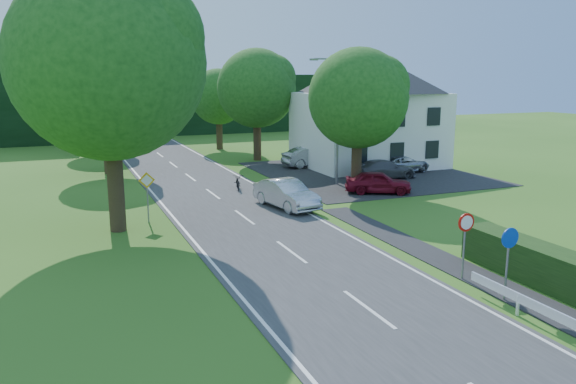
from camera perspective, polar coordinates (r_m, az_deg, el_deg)
name	(u,v)px	position (r m, az deg, el deg)	size (l,w,h in m)	color
road	(273,239)	(24.18, -1.51, -4.79)	(7.00, 80.00, 0.04)	#353537
parking_pad	(365,173)	(40.73, 7.78, 1.92)	(14.00, 16.00, 0.04)	black
line_edge_left	(199,247)	(23.27, -9.04, -5.54)	(0.12, 80.00, 0.01)	white
line_edge_right	(340,231)	(25.46, 5.35, -3.92)	(0.12, 80.00, 0.01)	white
line_centre	(273,238)	(24.17, -1.51, -4.73)	(0.12, 80.00, 0.01)	white
tree_main	(110,101)	(25.78, -17.60, 8.80)	(9.40, 9.40, 11.64)	#194915
tree_left_far	(105,113)	(41.87, -18.07, 7.61)	(7.00, 7.00, 8.58)	#194915
tree_right_far	(257,105)	(46.31, -3.18, 8.83)	(7.40, 7.40, 9.09)	#194915
tree_left_back	(100,108)	(53.87, -18.57, 8.11)	(6.60, 6.60, 8.07)	#194915
tree_right_back	(219,109)	(53.68, -7.04, 8.34)	(6.20, 6.20, 7.56)	#194915
tree_right_mid	(358,120)	(34.16, 7.08, 7.28)	(7.00, 7.00, 8.58)	#194915
treeline_right	(199,104)	(69.67, -8.99, 8.82)	(30.00, 5.00, 7.00)	black
house_white	(369,109)	(43.81, 8.25, 8.37)	(10.60, 8.40, 8.60)	white
streetlight	(336,115)	(35.70, 4.88, 7.80)	(2.03, 0.18, 8.00)	gray
sign_roundabout	(509,250)	(18.56, 21.51, -5.47)	(0.64, 0.08, 2.37)	gray
sign_speed_limit	(466,230)	(19.95, 17.60, -3.73)	(0.64, 0.11, 2.37)	gray
sign_priority_left	(147,187)	(27.40, -14.14, 0.49)	(0.78, 0.09, 2.44)	gray
moving_car	(286,194)	(29.57, -0.17, -0.20)	(1.56, 4.47, 1.47)	silver
motorcycle	(238,182)	(34.58, -5.12, 1.07)	(0.63, 1.81, 0.95)	black
parked_car_red	(378,182)	(33.68, 9.16, 1.00)	(1.57, 3.90, 1.33)	maroon
parked_car_silver_a	(312,157)	(43.06, 2.48, 3.60)	(1.60, 4.59, 1.51)	#9E9EA2
parked_car_grey	(385,169)	(38.61, 9.80, 2.30)	(1.78, 4.38, 1.27)	#515055
parked_car_silver_b	(402,164)	(41.23, 11.49, 2.80)	(2.02, 4.37, 1.21)	#AAA9B0
parasol	(361,157)	(42.73, 7.46, 3.57)	(1.84, 1.88, 1.69)	#A30D1C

